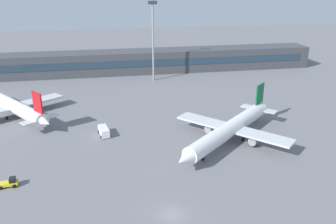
{
  "coord_description": "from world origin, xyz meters",
  "views": [
    {
      "loc": [
        -9.72,
        -48.46,
        36.75
      ],
      "look_at": [
        7.03,
        40.0,
        3.0
      ],
      "focal_mm": 38.06,
      "sensor_mm": 36.0,
      "label": 1
    }
  ],
  "objects_px": {
    "airplane_mid": "(11,105)",
    "floodlight_tower_west": "(153,36)",
    "baggage_tug_yellow": "(9,183)",
    "airplane_near": "(230,129)",
    "service_van_white": "(104,131)"
  },
  "relations": [
    {
      "from": "airplane_mid",
      "to": "floodlight_tower_west",
      "type": "relative_size",
      "value": 1.22
    },
    {
      "from": "floodlight_tower_west",
      "to": "baggage_tug_yellow",
      "type": "bearing_deg",
      "value": -118.62
    },
    {
      "from": "airplane_mid",
      "to": "floodlight_tower_west",
      "type": "height_order",
      "value": "floodlight_tower_west"
    },
    {
      "from": "baggage_tug_yellow",
      "to": "airplane_mid",
      "type": "bearing_deg",
      "value": 100.84
    },
    {
      "from": "airplane_mid",
      "to": "floodlight_tower_west",
      "type": "xyz_separation_m",
      "value": [
        45.49,
        30.07,
        13.57
      ]
    },
    {
      "from": "airplane_near",
      "to": "airplane_mid",
      "type": "relative_size",
      "value": 0.93
    },
    {
      "from": "baggage_tug_yellow",
      "to": "service_van_white",
      "type": "distance_m",
      "value": 27.25
    },
    {
      "from": "airplane_mid",
      "to": "floodlight_tower_west",
      "type": "bearing_deg",
      "value": 33.47
    },
    {
      "from": "baggage_tug_yellow",
      "to": "service_van_white",
      "type": "height_order",
      "value": "service_van_white"
    },
    {
      "from": "airplane_near",
      "to": "baggage_tug_yellow",
      "type": "xyz_separation_m",
      "value": [
        -47.61,
        -11.29,
        -2.41
      ]
    },
    {
      "from": "service_van_white",
      "to": "baggage_tug_yellow",
      "type": "bearing_deg",
      "value": -131.34
    },
    {
      "from": "airplane_near",
      "to": "baggage_tug_yellow",
      "type": "height_order",
      "value": "airplane_near"
    },
    {
      "from": "airplane_mid",
      "to": "baggage_tug_yellow",
      "type": "bearing_deg",
      "value": -79.16
    },
    {
      "from": "baggage_tug_yellow",
      "to": "service_van_white",
      "type": "relative_size",
      "value": 0.68
    },
    {
      "from": "airplane_near",
      "to": "airplane_mid",
      "type": "xyz_separation_m",
      "value": [
        -55.17,
        28.15,
        -0.01
      ]
    }
  ]
}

